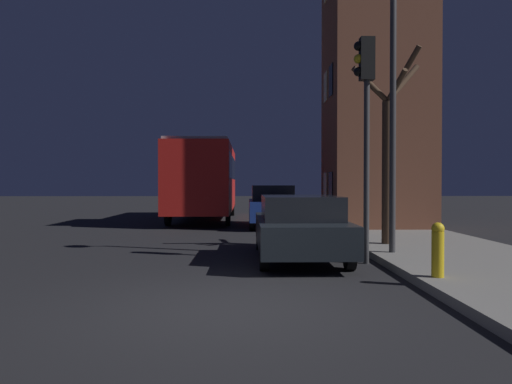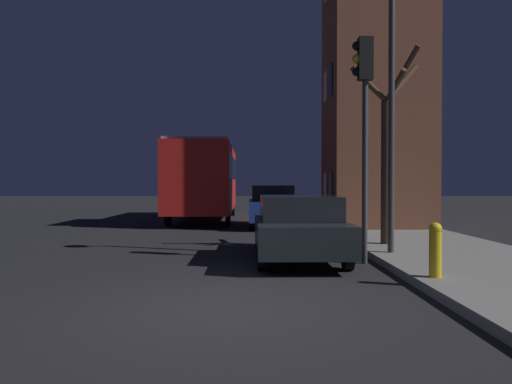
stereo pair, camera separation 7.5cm
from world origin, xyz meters
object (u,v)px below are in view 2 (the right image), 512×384
object	(u,v)px
fire_hydrant	(435,248)
bare_tree	(388,148)
streetlamp	(371,39)
car_near_lane	(298,226)
bus	(205,176)
car_mid_lane	(272,206)
traffic_light	(364,103)

from	to	relation	value
fire_hydrant	bare_tree	bearing A→B (deg)	83.93
streetlamp	car_near_lane	world-z (taller)	streetlamp
bare_tree	bus	world-z (taller)	bare_tree
bus	car_mid_lane	world-z (taller)	bus
bare_tree	bus	distance (m)	11.95
streetlamp	fire_hydrant	distance (m)	5.23
streetlamp	bus	xyz separation A→B (m)	(-4.76, 12.12, -2.85)
car_near_lane	fire_hydrant	world-z (taller)	car_near_lane
car_near_lane	fire_hydrant	bearing A→B (deg)	-56.76
traffic_light	bus	size ratio (longest dim) A/B	0.49
fire_hydrant	bus	bearing A→B (deg)	108.72
car_mid_lane	fire_hydrant	xyz separation A→B (m)	(2.18, -11.09, -0.21)
streetlamp	bus	world-z (taller)	streetlamp
streetlamp	bus	distance (m)	13.33
car_near_lane	bare_tree	bearing A→B (deg)	31.80
car_mid_lane	bare_tree	bearing A→B (deg)	-67.91
car_near_lane	traffic_light	bearing A→B (deg)	-25.35
streetlamp	car_near_lane	distance (m)	4.48
bare_tree	traffic_light	bearing A→B (deg)	-117.53
car_mid_lane	car_near_lane	bearing A→B (deg)	-88.57
car_near_lane	car_mid_lane	bearing A→B (deg)	91.43
bare_tree	car_mid_lane	size ratio (longest dim) A/B	1.21
traffic_light	bus	bearing A→B (deg)	109.39
streetlamp	bus	bearing A→B (deg)	111.47
bare_tree	car_near_lane	bearing A→B (deg)	-148.20
traffic_light	fire_hydrant	bearing A→B (deg)	-74.93
streetlamp	car_mid_lane	bearing A→B (deg)	102.70
traffic_light	bus	xyz separation A→B (m)	(-4.47, 12.71, -1.34)
bare_tree	car_mid_lane	bearing A→B (deg)	112.09
traffic_light	bus	distance (m)	13.54
traffic_light	car_mid_lane	bearing A→B (deg)	100.00
bus	car_mid_lane	bearing A→B (deg)	-53.69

